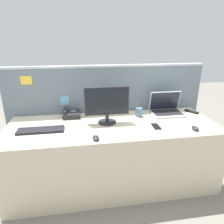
{
  "coord_description": "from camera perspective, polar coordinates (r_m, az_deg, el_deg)",
  "views": [
    {
      "loc": [
        -0.32,
        -1.97,
        1.57
      ],
      "look_at": [
        0.0,
        0.05,
        0.84
      ],
      "focal_mm": 33.11,
      "sensor_mm": 36.0,
      "label": 1
    }
  ],
  "objects": [
    {
      "name": "ground_plane",
      "position": [
        2.54,
        0.19,
        -18.42
      ],
      "size": [
        10.0,
        10.0,
        0.0
      ],
      "primitive_type": "plane",
      "color": "slate"
    },
    {
      "name": "desk",
      "position": [
        2.34,
        0.2,
        -11.51
      ],
      "size": [
        2.19,
        0.81,
        0.72
      ],
      "primitive_type": "cube",
      "color": "beige",
      "rests_on": "ground_plane"
    },
    {
      "name": "cubicle_divider",
      "position": [
        2.61,
        -1.38,
        -1.15
      ],
      "size": [
        2.38,
        0.08,
        1.28
      ],
      "color": "slate",
      "rests_on": "ground_plane"
    },
    {
      "name": "desktop_monitor",
      "position": [
        2.15,
        -1.42,
        2.34
      ],
      "size": [
        0.47,
        0.19,
        0.39
      ],
      "color": "#232328",
      "rests_on": "desk"
    },
    {
      "name": "laptop",
      "position": [
        2.56,
        14.72,
        0.98
      ],
      "size": [
        0.38,
        0.28,
        0.26
      ],
      "color": "#B2B5BC",
      "rests_on": "desk"
    },
    {
      "name": "desk_phone",
      "position": [
        2.41,
        -11.28,
        -0.55
      ],
      "size": [
        0.19,
        0.19,
        0.09
      ],
      "color": "#232328",
      "rests_on": "desk"
    },
    {
      "name": "keyboard_main",
      "position": [
        2.13,
        -19.05,
        -4.74
      ],
      "size": [
        0.45,
        0.15,
        0.02
      ],
      "primitive_type": "cube",
      "rotation": [
        0.0,
        0.0,
        -0.0
      ],
      "color": "black",
      "rests_on": "desk"
    },
    {
      "name": "computer_mouse_right_hand",
      "position": [
        1.86,
        -4.48,
        -7.14
      ],
      "size": [
        0.07,
        0.1,
        0.03
      ],
      "primitive_type": "ellipsoid",
      "rotation": [
        0.0,
        0.0,
        0.06
      ],
      "color": "#232328",
      "rests_on": "desk"
    },
    {
      "name": "computer_mouse_left_hand",
      "position": [
        2.2,
        22.0,
        -4.18
      ],
      "size": [
        0.07,
        0.1,
        0.03
      ],
      "primitive_type": "ellipsoid",
      "rotation": [
        0.0,
        0.0,
        -0.08
      ],
      "color": "#232328",
      "rests_on": "desk"
    },
    {
      "name": "pen_cup",
      "position": [
        2.4,
        7.45,
        -0.01
      ],
      "size": [
        0.08,
        0.08,
        0.17
      ],
      "color": "#4C7093",
      "rests_on": "desk"
    },
    {
      "name": "cell_phone_black_slab",
      "position": [
        2.16,
        12.07,
        -3.9
      ],
      "size": [
        0.08,
        0.15,
        0.01
      ],
      "primitive_type": "cube",
      "rotation": [
        0.0,
        0.0,
        -0.04
      ],
      "color": "black",
      "rests_on": "desk"
    },
    {
      "name": "tv_remote",
      "position": [
        2.69,
        21.11,
        0.1
      ],
      "size": [
        0.13,
        0.17,
        0.02
      ],
      "primitive_type": "cube",
      "rotation": [
        0.0,
        0.0,
        0.59
      ],
      "color": "black",
      "rests_on": "desk"
    }
  ]
}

